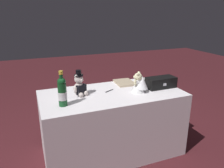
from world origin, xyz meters
name	(u,v)px	position (x,y,z in m)	size (l,w,h in m)	color
ground_plane	(112,151)	(0.00, 0.00, 0.00)	(12.00, 12.00, 0.00)	#47191E
reception_table	(112,123)	(0.00, 0.00, 0.37)	(1.53, 0.76, 0.74)	white
teddy_bear_groom	(80,86)	(-0.34, 0.06, 0.84)	(0.15, 0.15, 0.27)	beige
teddy_bear_bride	(139,84)	(0.29, -0.08, 0.83)	(0.22, 0.21, 0.22)	white
champagne_bottle	(62,91)	(-0.55, -0.15, 0.88)	(0.08, 0.08, 0.34)	#144B21
signing_pen	(110,91)	(0.00, 0.06, 0.74)	(0.12, 0.07, 0.01)	black
gift_case_black	(161,82)	(0.59, -0.04, 0.80)	(0.35, 0.17, 0.12)	black
guestbook	(124,83)	(0.26, 0.25, 0.75)	(0.21, 0.28, 0.02)	tan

